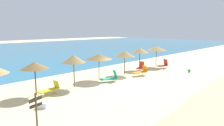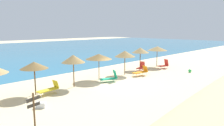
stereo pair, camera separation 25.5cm
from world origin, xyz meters
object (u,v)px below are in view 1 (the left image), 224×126
Objects in this scene: lounge_chair_0 at (141,67)px; lounge_chair_4 at (141,71)px; wooden_signpost at (36,107)px; beach_ball at (189,71)px; beach_umbrella_1 at (35,65)px; beach_umbrella_5 at (140,50)px; beach_umbrella_4 at (125,54)px; lounge_chair_3 at (110,77)px; beach_umbrella_6 at (156,48)px; beach_umbrella_2 at (74,59)px; beach_umbrella_3 at (99,57)px; lounge_chair_2 at (50,89)px; cooler_box at (42,105)px; lounge_chair_1 at (163,65)px.

lounge_chair_0 reaches higher than lounge_chair_4.
beach_ball is (18.33, 0.14, -0.87)m from wooden_signpost.
beach_umbrella_5 is (13.33, 0.32, 0.12)m from beach_umbrella_1.
beach_umbrella_4 reaches higher than lounge_chair_4.
beach_umbrella_1 reaches higher than lounge_chair_3.
beach_umbrella_6 is 1.95× the size of lounge_chair_0.
beach_umbrella_2 is at bearing 76.86° from lounge_chair_0.
beach_umbrella_3 is at bearing 10.57° from wooden_signpost.
beach_umbrella_2 is at bearing -86.67° from lounge_chair_2.
beach_umbrella_4 is at bearing 13.14° from cooler_box.
lounge_chair_4 reaches higher than beach_ball.
wooden_signpost is (-15.68, -5.20, -1.31)m from beach_umbrella_5.
lounge_chair_1 reaches higher than lounge_chair_3.
wooden_signpost is at bearing -123.27° from cooler_box.
wooden_signpost reaches higher than lounge_chair_3.
beach_umbrella_6 reaches higher than beach_umbrella_4.
beach_umbrella_2 reaches higher than beach_ball.
beach_umbrella_3 is 0.95× the size of beach_umbrella_6.
beach_umbrella_4 is 3.43m from beach_umbrella_5.
beach_umbrella_5 reaches higher than lounge_chair_4.
beach_umbrella_3 is 6.61m from lounge_chair_0.
lounge_chair_2 is 15.73m from beach_ball.
lounge_chair_0 is 15.91m from wooden_signpost.
beach_umbrella_5 is at bearing -55.95° from lounge_chair_0.
lounge_chair_1 is 18.78m from wooden_signpost.
beach_umbrella_4 is at bearing 97.13° from lounge_chair_1.
beach_umbrella_5 is (10.07, 0.61, -0.06)m from beach_umbrella_2.
beach_umbrella_2 is (3.26, -0.29, 0.18)m from beach_umbrella_1.
beach_umbrella_2 reaches higher than beach_umbrella_1.
beach_umbrella_5 reaches higher than beach_umbrella_6.
beach_umbrella_2 is 1.63× the size of lounge_chair_2.
lounge_chair_2 is 0.96× the size of wooden_signpost.
beach_umbrella_6 is at bearing 8.78° from cooler_box.
beach_umbrella_3 is at bearing 73.21° from lounge_chair_0.
beach_ball is (15.18, -4.09, -0.25)m from lounge_chair_2.
beach_umbrella_3 is 8.24m from cooler_box.
beach_umbrella_1 is 6.92× the size of beach_ball.
lounge_chair_2 is 4.67× the size of beach_ball.
lounge_chair_1 is at bearing -31.22° from beach_umbrella_5.
wooden_signpost is at bearing -150.46° from beach_umbrella_3.
beach_umbrella_5 is 12.72m from lounge_chair_2.
lounge_chair_3 is at bearing -10.66° from beach_umbrella_1.
beach_umbrella_4 reaches higher than wooden_signpost.
beach_umbrella_3 is 7.01× the size of beach_ball.
beach_umbrella_5 reaches higher than beach_umbrella_3.
lounge_chair_4 is at bearing -63.12° from beach_umbrella_4.
beach_umbrella_2 is at bearing -176.51° from beach_umbrella_5.
lounge_chair_3 is (-9.44, 0.09, -0.06)m from lounge_chair_1.
lounge_chair_0 is (-0.49, -0.53, -1.89)m from beach_umbrella_5.
lounge_chair_3 is (-9.84, -1.22, -1.98)m from beach_umbrella_6.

